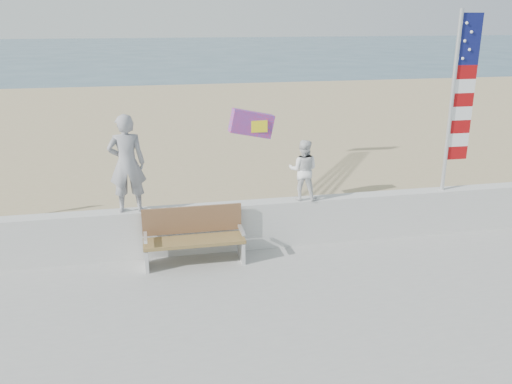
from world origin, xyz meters
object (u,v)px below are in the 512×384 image
child (303,170)px  bench (194,235)px  flag (458,95)px  adult (127,164)px

child → bench: (-2.16, -0.45, -0.97)m
bench → flag: size_ratio=0.51×
adult → bench: bearing=156.8°
flag → bench: bearing=-175.0°
child → flag: 3.35m
child → adult: bearing=21.0°
adult → bench: (1.09, -0.45, -1.28)m
adult → flag: flag is taller
child → flag: size_ratio=0.33×
child → bench: bearing=32.9°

